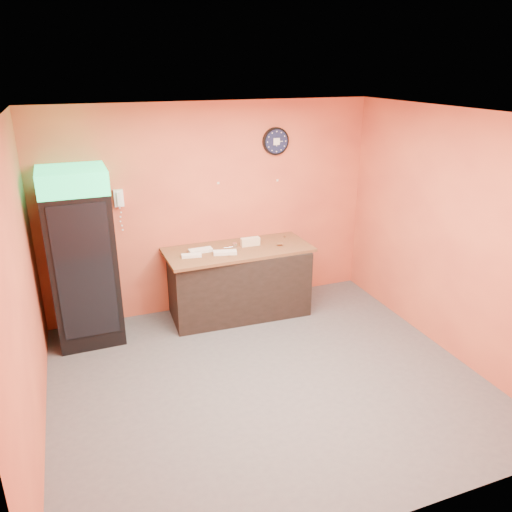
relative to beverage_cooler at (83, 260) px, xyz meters
name	(u,v)px	position (x,y,z in m)	size (l,w,h in m)	color
floor	(266,379)	(1.72, -1.60, -1.05)	(4.50, 4.50, 0.00)	#47474C
back_wall	(212,209)	(1.72, 0.40, 0.35)	(4.50, 0.02, 2.80)	#E36740
left_wall	(20,295)	(-0.53, -1.60, 0.35)	(0.02, 4.00, 2.80)	#E36740
right_wall	(450,235)	(3.97, -1.60, 0.35)	(0.02, 4.00, 2.80)	#E36740
ceiling	(268,115)	(1.72, -1.60, 1.75)	(4.50, 4.00, 0.02)	white
beverage_cooler	(83,260)	(0.00, 0.00, 0.00)	(0.76, 0.78, 2.14)	black
prep_counter	(239,282)	(1.95, -0.01, -0.59)	(1.81, 0.81, 0.91)	black
wall_clock	(276,141)	(2.62, 0.37, 1.21)	(0.37, 0.06, 0.37)	black
wall_phone	(119,198)	(0.52, 0.34, 0.63)	(0.11, 0.10, 0.21)	white
butcher_paper	(238,250)	(1.95, -0.01, -0.12)	(1.93, 0.83, 0.04)	brown
sub_roll_stack	(250,242)	(2.14, 0.04, -0.04)	(0.26, 0.09, 0.11)	beige
wrapped_sandwich_left	(191,256)	(1.30, -0.09, -0.08)	(0.25, 0.10, 0.04)	silver
wrapped_sandwich_mid	(225,252)	(1.72, -0.14, -0.08)	(0.30, 0.12, 0.04)	silver
wrapped_sandwich_right	(201,250)	(1.45, 0.04, -0.08)	(0.30, 0.12, 0.04)	silver
kitchen_tool	(235,245)	(1.92, 0.05, -0.07)	(0.06, 0.06, 0.06)	silver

